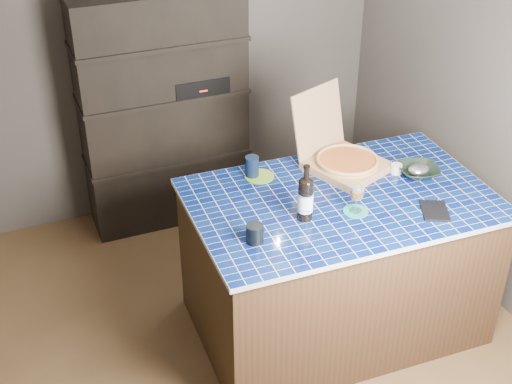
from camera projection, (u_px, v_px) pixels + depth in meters
name	position (u px, v px, depth m)	size (l,w,h in m)	color
room	(235.00, 167.00, 3.85)	(3.50, 3.50, 3.50)	brown
shelving_unit	(164.00, 111.00, 5.24)	(1.20, 0.41, 1.80)	black
kitchen_island	(336.00, 263.00, 4.39)	(1.77, 1.14, 0.96)	#3F2519
pizza_box	(344.00, 159.00, 4.39)	(0.58, 0.63, 0.46)	#966F4D
mead_bottle	(305.00, 198.00, 3.88)	(0.09, 0.09, 0.34)	black
teal_trivet	(356.00, 211.00, 4.01)	(0.14, 0.14, 0.01)	#1A8777
wine_glass	(357.00, 193.00, 3.94)	(0.08, 0.08, 0.18)	white
tumbler	(255.00, 234.00, 3.74)	(0.09, 0.09, 0.10)	black
dvd_case	(435.00, 211.00, 4.00)	(0.14, 0.20, 0.02)	black
bowl	(418.00, 171.00, 4.33)	(0.24, 0.24, 0.06)	black
foil_contents	(419.00, 169.00, 4.33)	(0.14, 0.11, 0.06)	#B9BAC6
white_jar	(396.00, 169.00, 4.36)	(0.07, 0.07, 0.06)	silver
navy_cup	(252.00, 167.00, 4.31)	(0.08, 0.08, 0.13)	black
green_trivet	(259.00, 176.00, 4.33)	(0.18, 0.18, 0.01)	#6FA022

